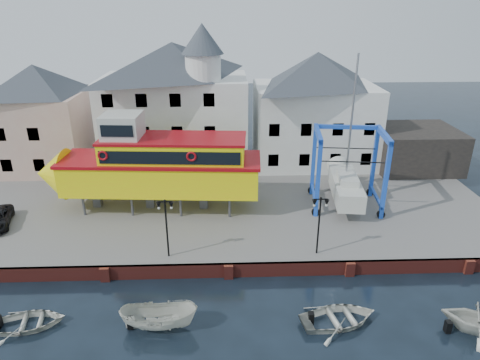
{
  "coord_description": "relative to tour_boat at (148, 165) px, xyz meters",
  "views": [
    {
      "loc": [
        -0.1,
        -23.38,
        16.94
      ],
      "look_at": [
        1.0,
        7.0,
        4.0
      ],
      "focal_mm": 32.0,
      "sensor_mm": 36.0,
      "label": 1
    }
  ],
  "objects": [
    {
      "name": "motorboat_d",
      "position": [
        -4.96,
        -12.78,
        -4.7
      ],
      "size": [
        4.39,
        3.48,
        0.82
      ],
      "primitive_type": "imported",
      "rotation": [
        0.0,
        0.0,
        1.75
      ],
      "color": "beige",
      "rests_on": "ground"
    },
    {
      "name": "ground",
      "position": [
        6.3,
        -8.64,
        -4.7
      ],
      "size": [
        140.0,
        140.0,
        0.0
      ],
      "primitive_type": "plane",
      "color": "black",
      "rests_on": "ground"
    },
    {
      "name": "lamp_post_left",
      "position": [
        2.3,
        -7.44,
        -0.53
      ],
      "size": [
        1.12,
        0.32,
        4.2
      ],
      "color": "black",
      "rests_on": "hardstanding"
    },
    {
      "name": "building_white_main",
      "position": [
        1.43,
        9.76,
        2.64
      ],
      "size": [
        14.0,
        8.3,
        14.0
      ],
      "color": "silver",
      "rests_on": "hardstanding"
    },
    {
      "name": "motorboat_a",
      "position": [
        2.4,
        -13.15,
        -4.7
      ],
      "size": [
        4.37,
        1.75,
        1.67
      ],
      "primitive_type": "imported",
      "rotation": [
        0.0,
        0.0,
        1.54
      ],
      "color": "beige",
      "rests_on": "ground"
    },
    {
      "name": "hardstanding",
      "position": [
        6.3,
        2.36,
        -4.2
      ],
      "size": [
        44.0,
        22.0,
        1.0
      ],
      "primitive_type": "cube",
      "color": "slate",
      "rests_on": "ground"
    },
    {
      "name": "shed_dark",
      "position": [
        25.3,
        8.36,
        -1.7
      ],
      "size": [
        8.0,
        7.0,
        4.0
      ],
      "primitive_type": "cube",
      "color": "black",
      "rests_on": "hardstanding"
    },
    {
      "name": "building_white_right",
      "position": [
        15.3,
        10.36,
        1.89
      ],
      "size": [
        12.0,
        8.0,
        11.2
      ],
      "color": "silver",
      "rests_on": "hardstanding"
    },
    {
      "name": "lamp_post_right",
      "position": [
        12.3,
        -7.44,
        -0.53
      ],
      "size": [
        1.12,
        0.32,
        4.2
      ],
      "color": "black",
      "rests_on": "hardstanding"
    },
    {
      "name": "motorboat_b",
      "position": [
        12.48,
        -13.11,
        -4.7
      ],
      "size": [
        4.96,
        3.97,
        0.92
      ],
      "primitive_type": "imported",
      "rotation": [
        0.0,
        0.0,
        1.77
      ],
      "color": "beige",
      "rests_on": "ground"
    },
    {
      "name": "tour_boat",
      "position": [
        0.0,
        0.0,
        0.0
      ],
      "size": [
        18.28,
        5.47,
        7.86
      ],
      "rotation": [
        0.0,
        0.0,
        -0.07
      ],
      "color": "#59595E",
      "rests_on": "hardstanding"
    },
    {
      "name": "quay_wall",
      "position": [
        6.3,
        -8.53,
        -4.2
      ],
      "size": [
        44.0,
        0.47,
        1.0
      ],
      "color": "maroon",
      "rests_on": "ground"
    },
    {
      "name": "motorboat_c",
      "position": [
        19.84,
        -14.08,
        -4.7
      ],
      "size": [
        4.75,
        4.53,
        1.96
      ],
      "primitive_type": "imported",
      "rotation": [
        0.0,
        0.0,
        1.11
      ],
      "color": "beige",
      "rests_on": "ground"
    },
    {
      "name": "travel_lift",
      "position": [
        16.13,
        0.48,
        -1.65
      ],
      "size": [
        6.18,
        8.29,
        12.26
      ],
      "rotation": [
        0.0,
        0.0,
        -0.11
      ],
      "color": "blue",
      "rests_on": "hardstanding"
    },
    {
      "name": "building_pink",
      "position": [
        -11.7,
        9.36,
        1.44
      ],
      "size": [
        8.0,
        7.0,
        10.3
      ],
      "color": "tan",
      "rests_on": "hardstanding"
    }
  ]
}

